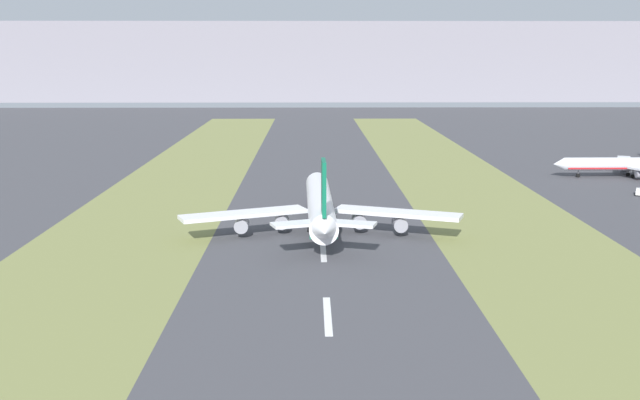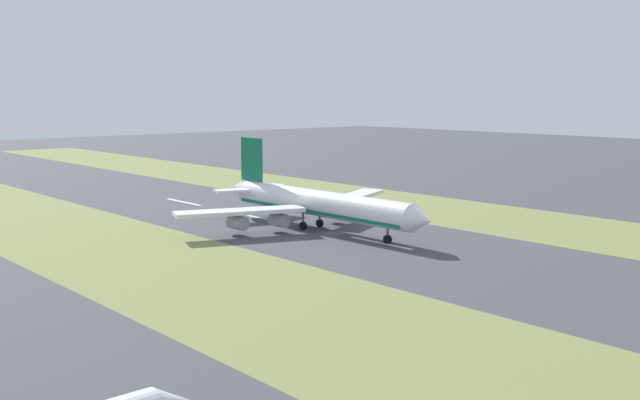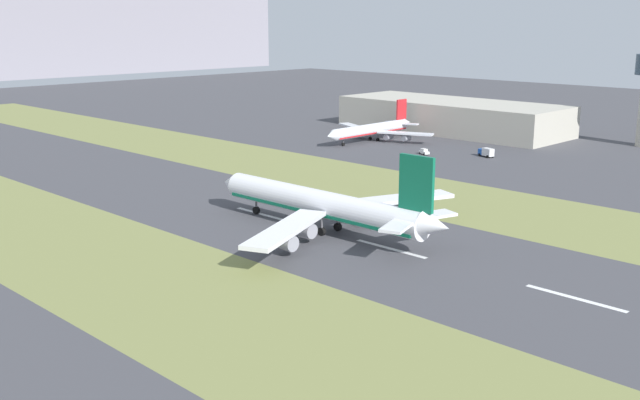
{
  "view_description": "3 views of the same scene",
  "coord_description": "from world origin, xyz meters",
  "views": [
    {
      "loc": [
        -2.73,
        -178.36,
        41.06
      ],
      "look_at": [
        -0.42,
        -5.08,
        7.0
      ],
      "focal_mm": 42.0,
      "sensor_mm": 36.0,
      "label": 1
    },
    {
      "loc": [
        111.68,
        123.37,
        31.33
      ],
      "look_at": [
        -0.42,
        -5.08,
        7.0
      ],
      "focal_mm": 42.0,
      "sensor_mm": 36.0,
      "label": 2
    },
    {
      "loc": [
        -115.12,
        -117.41,
        45.82
      ],
      "look_at": [
        -0.42,
        -5.08,
        7.0
      ],
      "focal_mm": 42.0,
      "sensor_mm": 36.0,
      "label": 3
    }
  ],
  "objects": [
    {
      "name": "ground_plane",
      "position": [
        0.0,
        0.0,
        0.0
      ],
      "size": [
        800.0,
        800.0,
        0.0
      ],
      "primitive_type": "plane",
      "color": "#424247"
    },
    {
      "name": "grass_median_west",
      "position": [
        -45.0,
        0.0,
        0.0
      ],
      "size": [
        40.0,
        600.0,
        0.01
      ],
      "primitive_type": "cube",
      "color": "olive",
      "rests_on": "ground"
    },
    {
      "name": "grass_median_east",
      "position": [
        45.0,
        0.0,
        0.0
      ],
      "size": [
        40.0,
        600.0,
        0.01
      ],
      "primitive_type": "cube",
      "color": "olive",
      "rests_on": "ground"
    },
    {
      "name": "centreline_dash_near",
      "position": [
        0.0,
        -65.08,
        0.01
      ],
      "size": [
        1.2,
        18.0,
        0.01
      ],
      "primitive_type": "cube",
      "color": "silver",
      "rests_on": "ground"
    },
    {
      "name": "centreline_dash_mid",
      "position": [
        0.0,
        -25.08,
        0.01
      ],
      "size": [
        1.2,
        18.0,
        0.01
      ],
      "primitive_type": "cube",
      "color": "silver",
      "rests_on": "ground"
    },
    {
      "name": "centreline_dash_far",
      "position": [
        0.0,
        14.92,
        0.01
      ],
      "size": [
        1.2,
        18.0,
        0.01
      ],
      "primitive_type": "cube",
      "color": "silver",
      "rests_on": "ground"
    },
    {
      "name": "airplane_main_jet",
      "position": [
        -0.39,
        -6.98,
        6.02
      ],
      "size": [
        64.13,
        67.08,
        20.2
      ],
      "color": "white",
      "rests_on": "ground"
    },
    {
      "name": "terminal_building",
      "position": [
        148.05,
        62.72,
        6.31
      ],
      "size": [
        36.0,
        96.17,
        12.62
      ],
      "primitive_type": "cube",
      "color": "#B2AD9E",
      "rests_on": "ground"
    },
    {
      "name": "airplane_parked_apron",
      "position": [
        104.44,
        69.0,
        4.4
      ],
      "size": [
        48.96,
        46.85,
        14.76
      ],
      "color": "silver",
      "rests_on": "ground"
    },
    {
      "name": "service_truck",
      "position": [
        105.04,
        18.46,
        1.67
      ],
      "size": [
        4.0,
        6.38,
        3.1
      ],
      "color": "#1E51B2",
      "rests_on": "ground"
    },
    {
      "name": "apron_car",
      "position": [
        94.03,
        36.57,
        1.0
      ],
      "size": [
        3.38,
        4.75,
        2.03
      ],
      "color": "white",
      "rests_on": "ground"
    }
  ]
}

